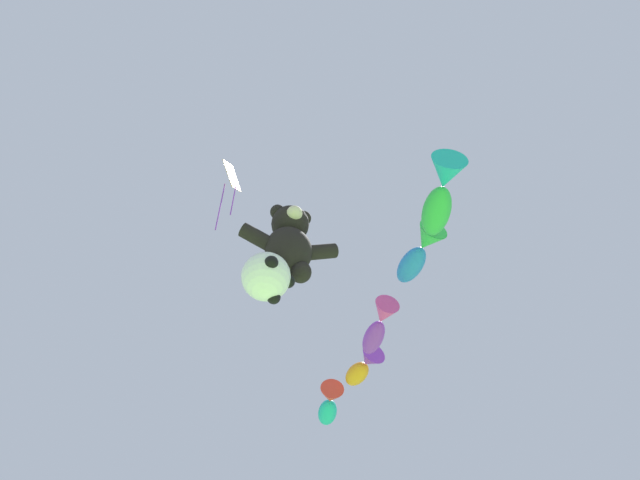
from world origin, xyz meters
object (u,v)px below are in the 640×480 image
fish_kite_cobalt (419,252)px  diamond_kite (231,181)px  teddy_bear_kite (289,242)px  fish_kite_teal (329,404)px  fish_kite_tangerine (363,366)px  fish_kite_emerald (441,193)px  soccer_ball_kite (267,277)px  fish_kite_violet (379,326)px

fish_kite_cobalt → diamond_kite: size_ratio=0.68×
teddy_bear_kite → fish_kite_cobalt: 4.30m
fish_kite_teal → teddy_bear_kite: bearing=-113.4°
teddy_bear_kite → fish_kite_teal: (3.46, 8.00, 1.87)m
teddy_bear_kite → fish_kite_tangerine: size_ratio=1.34×
fish_kite_emerald → fish_kite_cobalt: (0.39, 2.18, 0.36)m
soccer_ball_kite → fish_kite_tangerine: size_ratio=0.64×
fish_kite_tangerine → fish_kite_teal: fish_kite_teal is taller
fish_kite_tangerine → diamond_kite: size_ratio=0.59×
teddy_bear_kite → diamond_kite: (-1.50, 0.98, 3.20)m
teddy_bear_kite → diamond_kite: diamond_kite is taller
fish_kite_cobalt → fish_kite_teal: bearing=92.5°
soccer_ball_kite → fish_kite_violet: size_ratio=0.53×
fish_kite_violet → fish_kite_teal: fish_kite_teal is taller
fish_kite_teal → diamond_kite: 8.70m
fish_kite_violet → fish_kite_teal: 4.88m
fish_kite_cobalt → fish_kite_violet: (-0.37, 2.31, -0.72)m
teddy_bear_kite → fish_kite_cobalt: bearing=12.9°
fish_kite_cobalt → diamond_kite: bearing=178.7°
fish_kite_cobalt → fish_kite_tangerine: bearing=88.7°
fish_kite_emerald → fish_kite_tangerine: fish_kite_tangerine is taller
fish_kite_emerald → fish_kite_violet: fish_kite_emerald is taller
fish_kite_tangerine → diamond_kite: (-5.38, -4.77, 1.38)m
diamond_kite → soccer_ball_kite: bearing=-47.9°
fish_kite_emerald → fish_kite_violet: bearing=89.8°
fish_kite_tangerine → fish_kite_teal: (-0.42, 2.25, 0.05)m
teddy_bear_kite → fish_kite_teal: fish_kite_teal is taller
fish_kite_violet → fish_kite_tangerine: size_ratio=1.21×
fish_kite_emerald → fish_kite_cobalt: fish_kite_cobalt is taller
fish_kite_emerald → diamond_kite: diamond_kite is taller
teddy_bear_kite → fish_kite_tangerine: bearing=56.0°
soccer_ball_kite → teddy_bear_kite: bearing=19.5°
soccer_ball_kite → fish_kite_violet: (3.87, 3.34, 2.62)m
fish_kite_emerald → fish_kite_teal: size_ratio=1.16×
diamond_kite → teddy_bear_kite: bearing=-33.2°
fish_kite_emerald → diamond_kite: (-4.88, 2.30, 1.69)m
fish_kite_tangerine → fish_kite_cobalt: bearing=-91.3°
diamond_kite → fish_kite_violet: bearing=24.2°
teddy_bear_kite → fish_kite_cobalt: fish_kite_cobalt is taller
fish_kite_cobalt → fish_kite_violet: size_ratio=0.95×
soccer_ball_kite → fish_kite_cobalt: bearing=13.6°
fish_kite_tangerine → fish_kite_teal: bearing=100.6°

